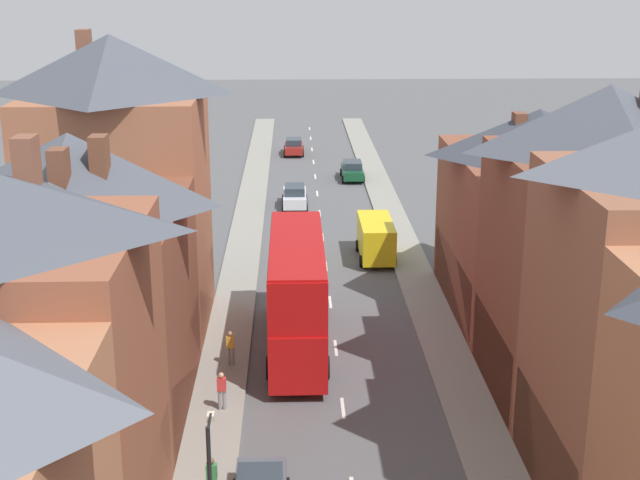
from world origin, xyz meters
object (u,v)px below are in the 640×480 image
(pedestrian_near_right, at_px, (212,477))
(pedestrian_mid_left, at_px, (222,389))
(car_near_blue, at_px, (295,196))
(car_mid_black, at_px, (352,170))
(pedestrian_mid_right, at_px, (230,346))
(delivery_van, at_px, (376,238))
(car_parked_right_a, at_px, (294,146))
(double_decker_bus_lead, at_px, (297,293))

(pedestrian_near_right, relative_size, pedestrian_mid_left, 1.00)
(car_near_blue, xyz_separation_m, car_mid_black, (4.90, 8.95, -0.03))
(car_mid_black, xyz_separation_m, pedestrian_mid_right, (-7.88, -36.86, 0.22))
(delivery_van, relative_size, pedestrian_mid_right, 3.23)
(car_near_blue, distance_m, car_parked_right_a, 19.63)
(car_parked_right_a, relative_size, pedestrian_near_right, 2.52)
(pedestrian_mid_left, bearing_deg, car_near_blue, 84.56)
(double_decker_bus_lead, relative_size, car_near_blue, 2.46)
(delivery_van, bearing_deg, double_decker_bus_lead, -109.93)
(car_mid_black, bearing_deg, car_parked_right_a, 114.66)
(car_parked_right_a, bearing_deg, pedestrian_near_right, -92.86)
(double_decker_bus_lead, relative_size, pedestrian_near_right, 6.71)
(double_decker_bus_lead, height_order, car_mid_black, double_decker_bus_lead)
(car_parked_right_a, bearing_deg, pedestrian_mid_right, -93.58)
(car_mid_black, height_order, delivery_van, delivery_van)
(double_decker_bus_lead, xyz_separation_m, car_near_blue, (0.01, 26.05, -1.97))
(double_decker_bus_lead, relative_size, pedestrian_mid_right, 6.71)
(pedestrian_near_right, relative_size, pedestrian_mid_right, 1.00)
(car_near_blue, bearing_deg, delivery_van, -68.61)
(double_decker_bus_lead, relative_size, pedestrian_mid_left, 6.71)
(car_near_blue, distance_m, pedestrian_mid_left, 32.23)
(car_parked_right_a, distance_m, car_mid_black, 11.75)
(double_decker_bus_lead, relative_size, car_mid_black, 2.48)
(pedestrian_mid_left, bearing_deg, double_decker_bus_lead, 63.22)
(double_decker_bus_lead, bearing_deg, car_parked_right_a, 89.99)
(car_parked_right_a, height_order, pedestrian_mid_left, pedestrian_mid_left)
(car_parked_right_a, height_order, pedestrian_near_right, pedestrian_near_right)
(double_decker_bus_lead, xyz_separation_m, pedestrian_mid_right, (-2.97, -1.85, -1.78))
(car_parked_right_a, xyz_separation_m, delivery_van, (4.90, -32.14, 0.54))
(car_mid_black, bearing_deg, delivery_van, -90.00)
(delivery_van, relative_size, pedestrian_near_right, 3.23)
(double_decker_bus_lead, distance_m, pedestrian_mid_left, 6.99)
(car_near_blue, relative_size, car_parked_right_a, 1.08)
(car_mid_black, relative_size, pedestrian_mid_left, 2.70)
(car_near_blue, relative_size, delivery_van, 0.84)
(car_parked_right_a, xyz_separation_m, pedestrian_near_right, (-2.90, -58.14, 0.24))
(pedestrian_mid_left, xyz_separation_m, pedestrian_mid_right, (0.08, 4.18, 0.00))
(double_decker_bus_lead, height_order, car_near_blue, double_decker_bus_lead)
(car_parked_right_a, bearing_deg, pedestrian_mid_left, -93.38)
(car_near_blue, height_order, pedestrian_mid_right, pedestrian_mid_right)
(car_mid_black, bearing_deg, pedestrian_mid_right, -102.06)
(pedestrian_near_right, xyz_separation_m, pedestrian_mid_left, (-0.15, 6.42, 0.00))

